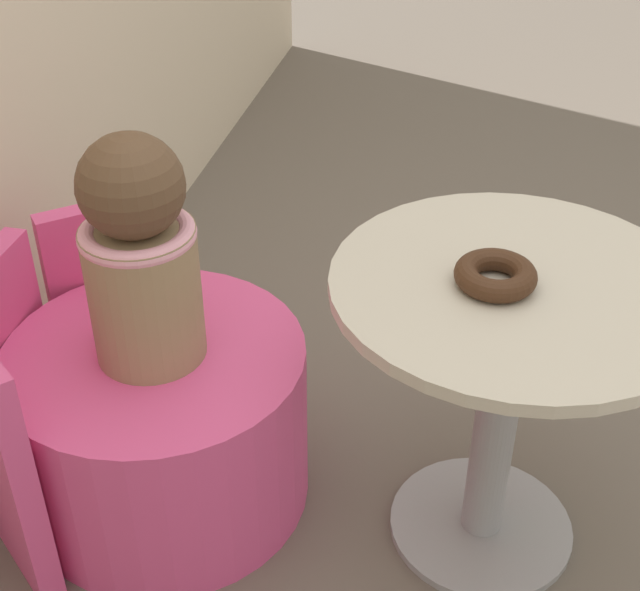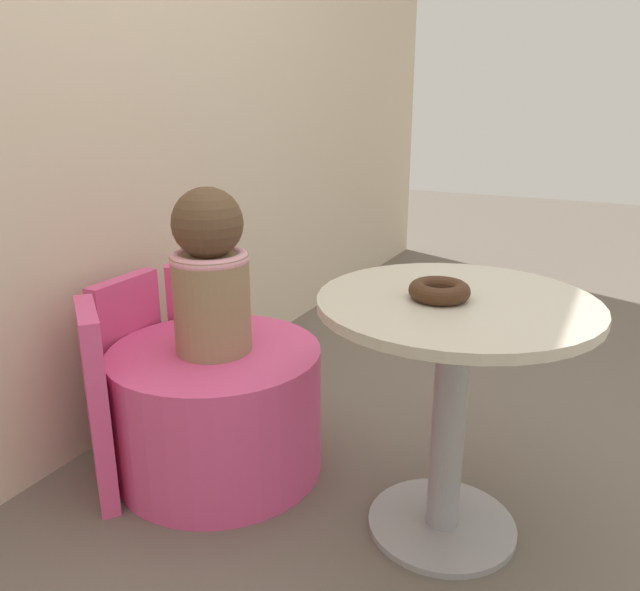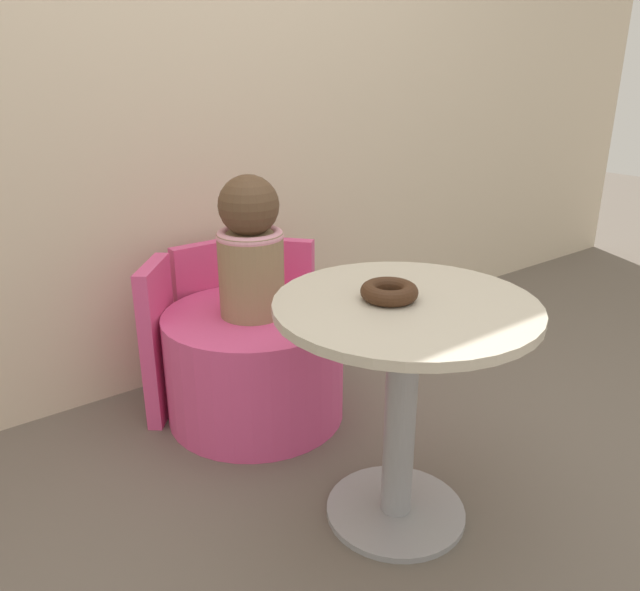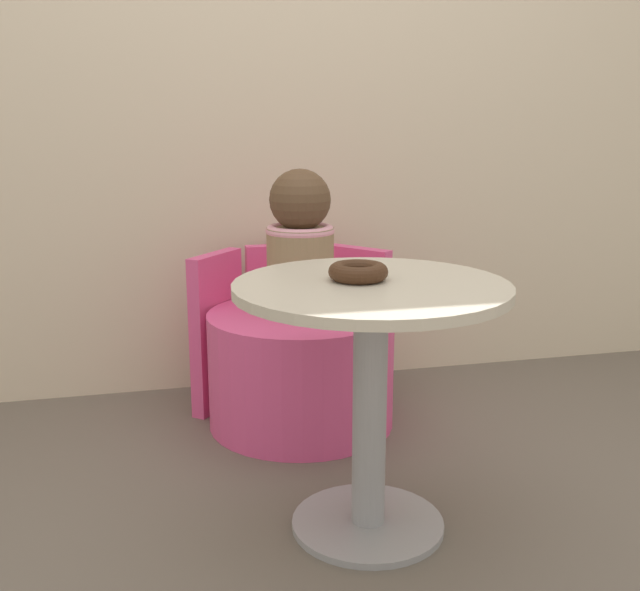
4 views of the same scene
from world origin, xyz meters
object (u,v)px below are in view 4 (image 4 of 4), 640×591
round_table (370,355)px  donut (358,272)px  child_figure (300,244)px  tub_chair (301,369)px

round_table → donut: (-0.02, 0.04, 0.20)m
round_table → child_figure: bearing=92.0°
tub_chair → round_table: bearing=-88.0°
child_figure → donut: size_ratio=3.27×
child_figure → donut: (0.00, -0.65, 0.04)m
round_table → child_figure: size_ratio=1.40×
donut → round_table: bearing=-59.9°
child_figure → tub_chair: bearing=180.0°
round_table → donut: 0.20m
tub_chair → donut: donut is taller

